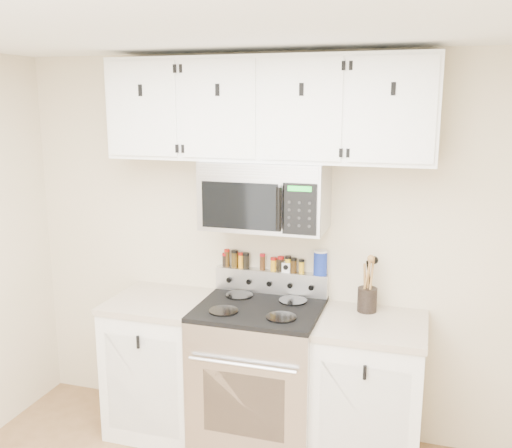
{
  "coord_description": "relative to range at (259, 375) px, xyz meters",
  "views": [
    {
      "loc": [
        0.96,
        -1.78,
        2.2
      ],
      "look_at": [
        -0.03,
        1.45,
        1.47
      ],
      "focal_mm": 40.0,
      "sensor_mm": 36.0,
      "label": 1
    }
  ],
  "objects": [
    {
      "name": "spice_jar_0",
      "position": [
        -0.32,
        0.28,
        0.66
      ],
      "size": [
        0.04,
        0.04,
        0.09
      ],
      "color": "black",
      "rests_on": "range"
    },
    {
      "name": "back_wall",
      "position": [
        0.0,
        0.32,
        0.76
      ],
      "size": [
        3.5,
        0.01,
        2.5
      ],
      "primitive_type": "cube",
      "color": "#C5B994",
      "rests_on": "floor"
    },
    {
      "name": "spice_jar_10",
      "position": [
        0.2,
        0.28,
        0.66
      ],
      "size": [
        0.04,
        0.04,
        0.09
      ],
      "color": "gold",
      "rests_on": "range"
    },
    {
      "name": "salt_canister",
      "position": [
        0.33,
        0.28,
        0.69
      ],
      "size": [
        0.09,
        0.09,
        0.16
      ],
      "color": "#152D97",
      "rests_on": "range"
    },
    {
      "name": "range",
      "position": [
        0.0,
        0.0,
        0.0
      ],
      "size": [
        0.76,
        0.65,
        1.1
      ],
      "color": "#B7B7BA",
      "rests_on": "floor"
    },
    {
      "name": "ceiling",
      "position": [
        0.0,
        -1.43,
        2.01
      ],
      "size": [
        3.5,
        3.5,
        0.01
      ],
      "primitive_type": "cube",
      "color": "white",
      "rests_on": "back_wall"
    },
    {
      "name": "spice_jar_6",
      "position": [
        0.01,
        0.28,
        0.66
      ],
      "size": [
        0.04,
        0.04,
        0.09
      ],
      "color": "gold",
      "rests_on": "range"
    },
    {
      "name": "spice_jar_5",
      "position": [
        -0.06,
        0.28,
        0.67
      ],
      "size": [
        0.04,
        0.04,
        0.11
      ],
      "color": "#452610",
      "rests_on": "range"
    },
    {
      "name": "spice_jar_2",
      "position": [
        -0.26,
        0.28,
        0.67
      ],
      "size": [
        0.05,
        0.05,
        0.12
      ],
      "color": "#443110",
      "rests_on": "range"
    },
    {
      "name": "spice_jar_7",
      "position": [
        0.06,
        0.28,
        0.66
      ],
      "size": [
        0.04,
        0.04,
        0.1
      ],
      "color": "black",
      "rests_on": "range"
    },
    {
      "name": "upper_cabinets",
      "position": [
        -0.0,
        0.15,
        1.66
      ],
      "size": [
        2.0,
        0.35,
        0.62
      ],
      "color": "white",
      "rests_on": "back_wall"
    },
    {
      "name": "base_cabinet_left",
      "position": [
        -0.69,
        0.02,
        -0.03
      ],
      "size": [
        0.64,
        0.62,
        0.92
      ],
      "color": "white",
      "rests_on": "floor"
    },
    {
      "name": "spice_jar_3",
      "position": [
        -0.21,
        0.28,
        0.67
      ],
      "size": [
        0.04,
        0.04,
        0.1
      ],
      "color": "orange",
      "rests_on": "range"
    },
    {
      "name": "utensil_crock",
      "position": [
        0.64,
        0.19,
        0.52
      ],
      "size": [
        0.12,
        0.12,
        0.35
      ],
      "color": "black",
      "rests_on": "base_cabinet_right"
    },
    {
      "name": "spice_jar_8",
      "position": [
        0.11,
        0.28,
        0.67
      ],
      "size": [
        0.04,
        0.04,
        0.11
      ],
      "color": "yellow",
      "rests_on": "range"
    },
    {
      "name": "spice_jar_4",
      "position": [
        -0.18,
        0.28,
        0.67
      ],
      "size": [
        0.05,
        0.05,
        0.11
      ],
      "color": "black",
      "rests_on": "range"
    },
    {
      "name": "base_cabinet_right",
      "position": [
        0.69,
        0.02,
        -0.03
      ],
      "size": [
        0.64,
        0.62,
        0.92
      ],
      "color": "white",
      "rests_on": "floor"
    },
    {
      "name": "spice_jar_9",
      "position": [
        0.15,
        0.28,
        0.66
      ],
      "size": [
        0.04,
        0.04,
        0.1
      ],
      "color": "#38250D",
      "rests_on": "range"
    },
    {
      "name": "microwave",
      "position": [
        0.0,
        0.13,
        1.14
      ],
      "size": [
        0.76,
        0.44,
        0.42
      ],
      "color": "#9E9EA3",
      "rests_on": "back_wall"
    },
    {
      "name": "kitchen_timer",
      "position": [
        0.1,
        0.28,
        0.65
      ],
      "size": [
        0.06,
        0.05,
        0.06
      ],
      "primitive_type": "cube",
      "rotation": [
        0.0,
        0.0,
        0.01
      ],
      "color": "white",
      "rests_on": "range"
    },
    {
      "name": "spice_jar_1",
      "position": [
        -0.31,
        0.28,
        0.67
      ],
      "size": [
        0.04,
        0.04,
        0.12
      ],
      "color": "#442D10",
      "rests_on": "range"
    }
  ]
}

